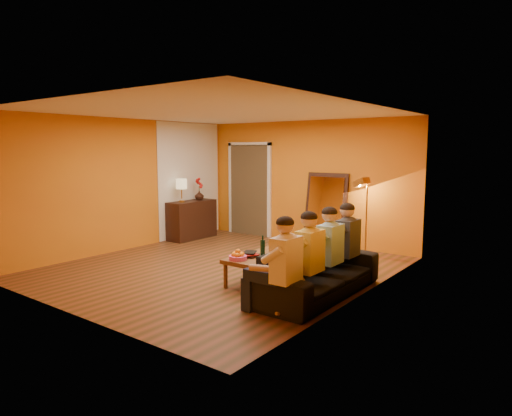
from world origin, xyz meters
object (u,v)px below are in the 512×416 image
Objects in this scene: table_lamp at (182,191)px; person_mid_right at (330,251)px; wine_bottle at (263,246)px; laptop at (285,252)px; person_mid_left at (310,259)px; sideboard at (192,220)px; dog at (292,286)px; person_far_right at (348,245)px; person_far_left at (286,268)px; floor_lamp at (366,218)px; sofa at (318,272)px; vase at (199,195)px; tumbler at (273,252)px; mirror_frame at (326,210)px; coffee_table at (262,269)px.

table_lamp is 4.62m from person_mid_right.
laptop is at bearing 72.00° from wine_bottle.
wine_bottle is (-1.04, 0.41, -0.03)m from person_mid_left.
sideboard is 1.76× the size of dog.
person_mid_right is 3.94× the size of wine_bottle.
person_far_right is at bearing -15.12° from sideboard.
person_far_left and person_far_right have the same top height.
person_mid_right is (0.55, -2.49, -0.11)m from floor_lamp.
person_mid_right is 1.05m from wine_bottle.
vase reaches higher than sofa.
floor_lamp is 3.86m from vase.
sideboard is 3.91m from floor_lamp.
person_mid_right is at bearing -18.13° from table_lamp.
person_mid_left is at bearing 66.32° from dog.
person_far_right reaches higher than sideboard.
floor_lamp is 1.18× the size of person_mid_left.
vase is at bearing 150.17° from tumbler.
person_mid_left is at bearing -30.07° from vase.
person_mid_right reaches higher than laptop.
mirror_frame is 2.92m from vase.
person_far_left is (1.58, -3.91, -0.15)m from mirror_frame.
floor_lamp is 3.64m from person_far_left.
table_lamp reaches higher than sideboard.
sofa is at bearing -26.14° from vase.
table_lamp is at bearing 161.87° from person_mid_right.
floor_lamp is at bearing 80.28° from tumbler.
person_far_left is at bearing -99.20° from dog.
laptop is at bearing -77.48° from floor_lamp.
sofa is 1.82× the size of coffee_table.
person_far_right reaches higher than laptop.
table_lamp is at bearing -142.71° from floor_lamp.
laptop is at bearing 65.14° from sofa.
sideboard is 12.09× the size of tumbler.
dog is (0.10, -0.83, 0.01)m from sofa.
person_mid_right is at bearing 90.00° from person_far_left.
dog is 5.26m from vase.
person_far_left is at bearing -70.55° from laptop.
table_lamp is at bearing -90.00° from sideboard.
floor_lamp is at bearing 105.84° from person_far_right.
tumbler reaches higher than laptop.
person_far_left is 3.94× the size of wine_bottle.
sofa is 6.33× the size of laptop.
tumbler is at bearing 81.05° from sofa.
laptop is (3.46, -1.17, -0.67)m from table_lamp.
person_mid_right is 12.50× the size of tumbler.
sofa is 1.82× the size of person_far_right.
person_far_left is 1.50m from tumbler.
floor_lamp is (3.82, 0.76, 0.29)m from sideboard.
mirror_frame is 4.33× the size of laptop.
person_far_right is (4.37, -0.88, -0.49)m from table_lamp.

